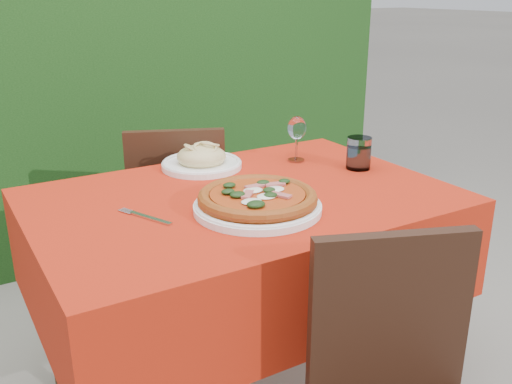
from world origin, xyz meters
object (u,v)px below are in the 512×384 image
fork (150,218)px  pizza_plate (257,200)px  wine_glass (297,130)px  chair_far (178,210)px  pasta_plate (202,160)px  water_glass (359,155)px

fork → pizza_plate: bearing=-43.2°
pizza_plate → wine_glass: (0.38, 0.35, 0.08)m
chair_far → pasta_plate: chair_far is taller
chair_far → pizza_plate: chair_far is taller
water_glass → fork: water_glass is taller
water_glass → wine_glass: 0.24m
pasta_plate → fork: bearing=-132.4°
water_glass → wine_glass: bearing=125.7°
wine_glass → fork: size_ratio=0.81×
pizza_plate → pasta_plate: pasta_plate is taller
pizza_plate → pasta_plate: bearing=84.8°
chair_far → water_glass: (0.45, -0.58, 0.32)m
pasta_plate → fork: size_ratio=1.37×
chair_far → water_glass: bearing=149.5°
chair_far → pasta_plate: size_ratio=2.99×
chair_far → pizza_plate: (-0.06, -0.75, 0.30)m
chair_far → fork: 0.79m
pasta_plate → fork: pasta_plate is taller
pasta_plate → wine_glass: (0.33, -0.10, 0.09)m
water_glass → wine_glass: wine_glass is taller
pizza_plate → water_glass: (0.51, 0.17, 0.02)m
chair_far → fork: bearing=84.1°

